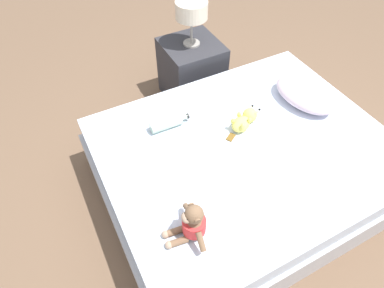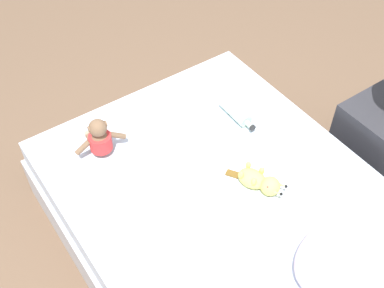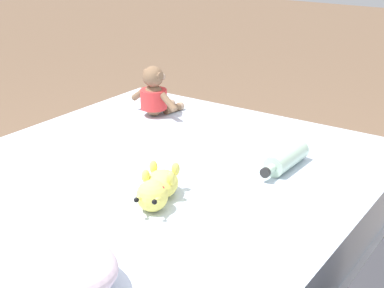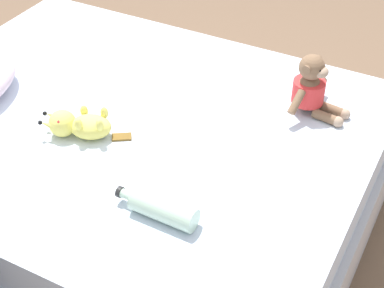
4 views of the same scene
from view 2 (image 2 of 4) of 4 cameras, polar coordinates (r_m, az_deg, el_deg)
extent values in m
plane|color=brown|center=(2.85, 3.39, -11.19)|extent=(16.00, 16.00, 0.00)
cube|color=#B2B2B7|center=(2.72, 3.53, -9.54)|extent=(1.52, 1.89, 0.30)
cube|color=silver|center=(2.53, 3.77, -6.67)|extent=(1.47, 1.83, 0.16)
ellipsoid|color=silver|center=(2.27, 16.76, -12.32)|extent=(0.52, 0.38, 0.13)
ellipsoid|color=brown|center=(2.62, -10.72, 0.17)|extent=(0.12, 0.11, 0.15)
cylinder|color=red|center=(2.61, -10.73, 0.24)|extent=(0.14, 0.14, 0.09)
sphere|color=brown|center=(2.54, -11.06, 1.87)|extent=(0.10, 0.10, 0.10)
ellipsoid|color=tan|center=(2.57, -11.34, 2.33)|extent=(0.07, 0.06, 0.04)
sphere|color=black|center=(2.56, -11.75, 2.42)|extent=(0.01, 0.01, 0.01)
sphere|color=black|center=(2.56, -11.00, 2.68)|extent=(0.01, 0.01, 0.01)
cylinder|color=brown|center=(2.52, -12.07, 1.72)|extent=(0.01, 0.03, 0.03)
cylinder|color=brown|center=(2.54, -10.14, 2.40)|extent=(0.01, 0.03, 0.03)
cylinder|color=brown|center=(2.60, -12.72, -0.39)|extent=(0.10, 0.04, 0.08)
cylinder|color=brown|center=(2.62, -8.80, 1.02)|extent=(0.10, 0.04, 0.08)
cylinder|color=brown|center=(2.72, -11.81, 0.45)|extent=(0.05, 0.10, 0.04)
cylinder|color=brown|center=(2.73, -10.63, 0.87)|extent=(0.05, 0.10, 0.04)
sphere|color=tan|center=(2.75, -12.15, 1.13)|extent=(0.04, 0.04, 0.04)
sphere|color=tan|center=(2.76, -10.98, 1.54)|extent=(0.04, 0.04, 0.04)
ellipsoid|color=#EAE066|center=(2.47, 7.08, -4.05)|extent=(0.16, 0.18, 0.08)
sphere|color=#EAE066|center=(2.44, 9.21, -4.93)|extent=(0.10, 0.10, 0.10)
cone|color=#EAE066|center=(2.45, 10.42, -4.77)|extent=(0.05, 0.07, 0.05)
sphere|color=black|center=(2.43, 11.03, -4.93)|extent=(0.02, 0.02, 0.02)
cone|color=#EAE066|center=(2.41, 9.84, -5.66)|extent=(0.05, 0.07, 0.05)
sphere|color=black|center=(2.40, 10.46, -5.83)|extent=(0.02, 0.02, 0.02)
sphere|color=red|center=(2.44, 9.60, -4.07)|extent=(0.02, 0.02, 0.02)
sphere|color=red|center=(2.40, 8.97, -5.01)|extent=(0.02, 0.02, 0.02)
ellipsoid|color=#EAE066|center=(2.46, 8.23, -3.14)|extent=(0.04, 0.04, 0.05)
ellipsoid|color=#EAE066|center=(2.41, 7.32, -4.44)|extent=(0.04, 0.04, 0.05)
ellipsoid|color=#EAE066|center=(2.48, 6.66, -2.48)|extent=(0.04, 0.04, 0.05)
ellipsoid|color=#EAE066|center=(2.43, 5.80, -3.64)|extent=(0.04, 0.04, 0.05)
cube|color=brown|center=(2.53, 4.81, -3.53)|extent=(0.07, 0.08, 0.01)
cylinder|color=#B2D1B7|center=(2.80, 5.11, 3.86)|extent=(0.08, 0.22, 0.08)
cylinder|color=#B2D1B7|center=(2.73, 6.76, 2.28)|extent=(0.03, 0.05, 0.03)
cylinder|color=black|center=(2.72, 7.15, 1.90)|extent=(0.04, 0.01, 0.04)
cube|color=#2D2D33|center=(3.14, 21.64, -0.11)|extent=(0.47, 0.47, 0.55)
camera|label=1|loc=(2.12, -42.54, 27.09)|focal=30.90mm
camera|label=3|loc=(2.43, 50.97, 0.16)|focal=52.63mm
camera|label=4|loc=(3.38, 16.34, 35.35)|focal=56.44mm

